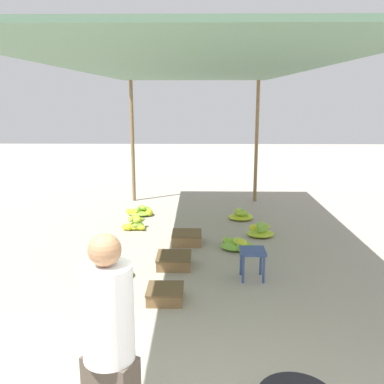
# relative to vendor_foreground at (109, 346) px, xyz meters

# --- Properties ---
(canopy_post_back_left) EXTENTS (0.08, 0.08, 2.78)m
(canopy_post_back_left) POSITION_rel_vendor_foreground_xyz_m (-0.95, 7.36, 0.56)
(canopy_post_back_left) COLOR olive
(canopy_post_back_left) RESTS_ON ground
(canopy_post_back_right) EXTENTS (0.08, 0.08, 2.78)m
(canopy_post_back_right) POSITION_rel_vendor_foreground_xyz_m (1.91, 7.36, 0.56)
(canopy_post_back_right) COLOR olive
(canopy_post_back_right) RESTS_ON ground
(canopy_tarp) EXTENTS (3.26, 7.86, 0.04)m
(canopy_tarp) POSITION_rel_vendor_foreground_xyz_m (0.48, 3.63, 1.97)
(canopy_tarp) COLOR #567A60
(canopy_tarp) RESTS_ON canopy_post_front_left
(vendor_foreground) EXTENTS (0.45, 0.45, 1.60)m
(vendor_foreground) POSITION_rel_vendor_foreground_xyz_m (0.00, 0.00, 0.00)
(vendor_foreground) COLOR #4C4238
(vendor_foreground) RESTS_ON ground
(stool) EXTENTS (0.34, 0.34, 0.42)m
(stool) POSITION_rel_vendor_foreground_xyz_m (1.31, 2.93, -0.50)
(stool) COLOR #384C84
(stool) RESTS_ON ground
(banana_pile_left_0) EXTENTS (0.56, 0.44, 0.19)m
(banana_pile_left_0) POSITION_rel_vendor_foreground_xyz_m (-0.58, 2.98, -0.75)
(banana_pile_left_0) COLOR #7CB636
(banana_pile_left_0) RESTS_ON ground
(banana_pile_left_1) EXTENTS (0.47, 0.39, 0.25)m
(banana_pile_left_1) POSITION_rel_vendor_foreground_xyz_m (-0.61, 5.12, -0.72)
(banana_pile_left_1) COLOR #9EC330
(banana_pile_left_1) RESTS_ON ground
(banana_pile_left_2) EXTENTS (0.60, 0.56, 0.21)m
(banana_pile_left_2) POSITION_rel_vendor_foreground_xyz_m (-0.63, 6.10, -0.76)
(banana_pile_left_2) COLOR #B9CE2B
(banana_pile_left_2) RESTS_ON ground
(banana_pile_right_0) EXTENTS (0.51, 0.51, 0.23)m
(banana_pile_right_0) POSITION_rel_vendor_foreground_xyz_m (1.44, 5.81, -0.74)
(banana_pile_right_0) COLOR #A2C52F
(banana_pile_right_0) RESTS_ON ground
(banana_pile_right_1) EXTENTS (0.59, 0.53, 0.19)m
(banana_pile_right_1) POSITION_rel_vendor_foreground_xyz_m (1.22, 4.09, -0.76)
(banana_pile_right_1) COLOR #7FB735
(banana_pile_right_1) RESTS_ON ground
(banana_pile_right_2) EXTENTS (0.48, 0.49, 0.27)m
(banana_pile_right_2) POSITION_rel_vendor_foreground_xyz_m (1.68, 4.76, -0.73)
(banana_pile_right_2) COLOR #99C231
(banana_pile_right_2) RESTS_ON ground
(crate_near) EXTENTS (0.44, 0.44, 0.16)m
(crate_near) POSITION_rel_vendor_foreground_xyz_m (0.18, 2.28, -0.75)
(crate_near) COLOR brown
(crate_near) RESTS_ON ground
(crate_mid) EXTENTS (0.50, 0.50, 0.17)m
(crate_mid) POSITION_rel_vendor_foreground_xyz_m (0.23, 3.35, -0.74)
(crate_mid) COLOR brown
(crate_mid) RESTS_ON ground
(crate_far) EXTENTS (0.49, 0.49, 0.19)m
(crate_far) POSITION_rel_vendor_foreground_xyz_m (0.39, 4.35, -0.74)
(crate_far) COLOR olive
(crate_far) RESTS_ON ground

